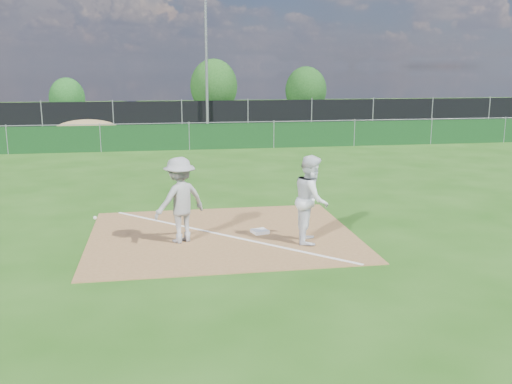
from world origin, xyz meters
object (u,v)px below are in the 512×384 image
tree_mid (214,86)px  tree_right (306,90)px  runner (311,199)px  car_mid (136,113)px  light_pole (206,63)px  car_left (86,115)px  car_right (227,113)px  first_base (260,231)px  play_at_first (180,200)px  tree_left (67,98)px

tree_mid → tree_right: 7.27m
runner → car_mid: bearing=25.2°
car_mid → tree_right: tree_right is taller
light_pole → car_left: light_pole is taller
car_right → tree_right: (6.92, 5.69, 1.23)m
first_base → car_mid: 27.24m
first_base → tree_mid: tree_mid is taller
light_pole → play_at_first: (-2.46, -22.03, -3.04)m
car_right → car_mid: bearing=97.5°
light_pole → tree_right: 13.34m
tree_left → light_pole: bearing=-45.6°
play_at_first → first_base: bearing=10.8°
runner → car_right: size_ratio=0.39×
car_mid → car_left: bearing=102.5°
light_pole → tree_right: bearing=49.2°
first_base → tree_left: (-8.80, 31.33, 1.50)m
tree_left → tree_right: (18.05, 0.33, 0.41)m
first_base → tree_right: bearing=73.7°
car_mid → car_right: (6.04, -1.01, -0.02)m
light_pole → car_mid: size_ratio=1.77×
car_mid → car_right: bearing=-95.8°
play_at_first → car_mid: (-1.89, 27.32, -0.20)m
car_left → play_at_first: bearing=-175.3°
first_base → car_left: car_left is taller
car_right → tree_left: 12.38m
car_left → tree_right: tree_right is taller
light_pole → play_at_first: light_pole is taller
light_pole → tree_left: 13.71m
car_mid → tree_mid: (5.87, 6.24, 1.52)m
first_base → tree_right: size_ratio=0.09×
light_pole → car_right: light_pole is taller
runner → tree_mid: tree_mid is taller
car_right → play_at_first: bearing=-172.0°
car_mid → tree_left: tree_left is taller
runner → car_left: (-7.97, 27.24, -0.28)m
light_pole → car_right: size_ratio=1.60×
car_left → tree_mid: 11.45m
light_pole → tree_right: (8.61, 9.98, -2.03)m
light_pole → play_at_first: size_ratio=3.12×
car_mid → runner: bearing=-166.7°
first_base → car_right: size_ratio=0.07×
tree_right → car_left: bearing=-162.2°
tree_left → tree_right: bearing=1.1°
car_mid → car_right: 6.13m
play_at_first → tree_right: (11.07, 32.01, 1.01)m
tree_mid → tree_right: tree_mid is taller
runner → car_left: 28.39m
runner → tree_right: (8.24, 32.44, 1.00)m
first_base → car_mid: (-3.72, 26.98, 0.70)m
light_pole → tree_mid: (1.52, 11.53, -1.73)m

